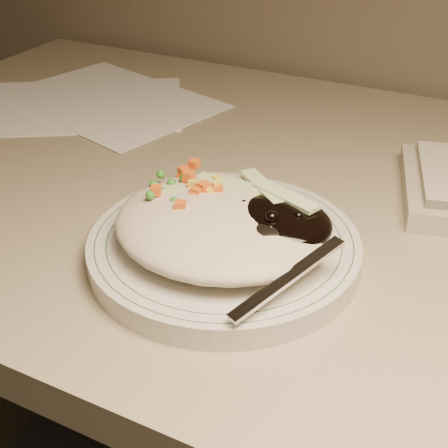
% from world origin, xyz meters
% --- Properties ---
extents(desk, '(1.40, 0.70, 0.74)m').
position_xyz_m(desk, '(0.00, 1.38, 0.54)').
color(desk, gray).
rests_on(desk, ground).
extents(plate, '(0.25, 0.25, 0.02)m').
position_xyz_m(plate, '(-0.09, 1.22, 0.75)').
color(plate, silver).
rests_on(plate, desk).
extents(plate_rim, '(0.23, 0.23, 0.00)m').
position_xyz_m(plate_rim, '(-0.09, 1.22, 0.76)').
color(plate_rim, '#144723').
rests_on(plate_rim, plate).
extents(meal, '(0.21, 0.19, 0.05)m').
position_xyz_m(meal, '(-0.09, 1.22, 0.78)').
color(meal, '#BDB199').
rests_on(meal, plate).
extents(papers, '(0.39, 0.35, 0.00)m').
position_xyz_m(papers, '(-0.43, 1.48, 0.74)').
color(papers, white).
rests_on(papers, desk).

